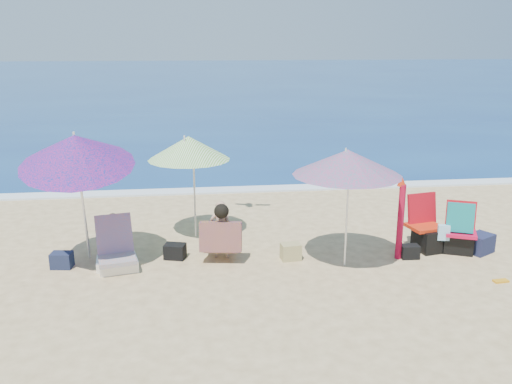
{
  "coord_description": "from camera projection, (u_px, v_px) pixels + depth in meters",
  "views": [
    {
      "loc": [
        -1.32,
        -7.42,
        3.46
      ],
      "look_at": [
        -0.3,
        1.0,
        1.1
      ],
      "focal_mm": 38.73,
      "sensor_mm": 36.0,
      "label": 1
    }
  ],
  "objects": [
    {
      "name": "orange_item",
      "position": [
        501.0,
        281.0,
        8.13
      ],
      "size": [
        0.23,
        0.12,
        0.03
      ],
      "color": "orange",
      "rests_on": "ground"
    },
    {
      "name": "bag_navy_b",
      "position": [
        480.0,
        243.0,
        9.22
      ],
      "size": [
        0.53,
        0.49,
        0.32
      ],
      "color": "#1C203D",
      "rests_on": "ground"
    },
    {
      "name": "camp_chair_right",
      "position": [
        459.0,
        234.0,
        9.2
      ],
      "size": [
        0.74,
        0.68,
        0.89
      ],
      "color": "red",
      "rests_on": "ground"
    },
    {
      "name": "bag_black_b",
      "position": [
        410.0,
        252.0,
        9.0
      ],
      "size": [
        0.3,
        0.21,
        0.22
      ],
      "color": "black",
      "rests_on": "ground"
    },
    {
      "name": "person_center",
      "position": [
        221.0,
        232.0,
        8.84
      ],
      "size": [
        0.69,
        0.69,
        0.97
      ],
      "color": "tan",
      "rests_on": "ground"
    },
    {
      "name": "umbrella_blue",
      "position": [
        76.0,
        150.0,
        8.06
      ],
      "size": [
        1.78,
        1.85,
        2.3
      ],
      "color": "white",
      "rests_on": "ground"
    },
    {
      "name": "camp_chair_left",
      "position": [
        429.0,
        234.0,
        9.34
      ],
      "size": [
        0.71,
        0.66,
        0.93
      ],
      "color": "red",
      "rests_on": "ground"
    },
    {
      "name": "person_left",
      "position": [
        111.0,
        236.0,
        8.99
      ],
      "size": [
        0.51,
        0.57,
        0.79
      ],
      "color": "tan",
      "rests_on": "ground"
    },
    {
      "name": "ground",
      "position": [
        284.0,
        281.0,
        8.18
      ],
      "size": [
        120.0,
        120.0,
        0.0
      ],
      "color": "#D8BC84",
      "rests_on": "ground"
    },
    {
      "name": "furled_umbrella",
      "position": [
        401.0,
        214.0,
        8.82
      ],
      "size": [
        0.16,
        0.17,
        1.37
      ],
      "color": "maroon",
      "rests_on": "ground"
    },
    {
      "name": "sea",
      "position": [
        202.0,
        78.0,
        51.23
      ],
      "size": [
        120.0,
        80.0,
        0.12
      ],
      "color": "navy",
      "rests_on": "ground"
    },
    {
      "name": "bag_tan",
      "position": [
        291.0,
        252.0,
        8.93
      ],
      "size": [
        0.34,
        0.26,
        0.27
      ],
      "color": "tan",
      "rests_on": "ground"
    },
    {
      "name": "chair_navy",
      "position": [
        113.0,
        255.0,
        8.68
      ],
      "size": [
        0.55,
        0.66,
        0.67
      ],
      "color": "#0C1047",
      "rests_on": "ground"
    },
    {
      "name": "umbrella_turquoise",
      "position": [
        347.0,
        163.0,
        8.27
      ],
      "size": [
        1.92,
        1.92,
        1.9
      ],
      "color": "white",
      "rests_on": "ground"
    },
    {
      "name": "chair_rainbow",
      "position": [
        117.0,
        255.0,
        8.58
      ],
      "size": [
        0.7,
        0.84,
        0.8
      ],
      "color": "#EE7854",
      "rests_on": "ground"
    },
    {
      "name": "bag_navy_a",
      "position": [
        62.0,
        260.0,
        8.62
      ],
      "size": [
        0.35,
        0.27,
        0.25
      ],
      "color": "#192038",
      "rests_on": "ground"
    },
    {
      "name": "foam",
      "position": [
        248.0,
        189.0,
        13.05
      ],
      "size": [
        120.0,
        0.5,
        0.04
      ],
      "color": "white",
      "rests_on": "ground"
    },
    {
      "name": "bag_black_a",
      "position": [
        175.0,
        251.0,
        8.98
      ],
      "size": [
        0.38,
        0.32,
        0.24
      ],
      "color": "black",
      "rests_on": "ground"
    },
    {
      "name": "umbrella_striped",
      "position": [
        189.0,
        148.0,
        9.46
      ],
      "size": [
        1.82,
        1.82,
        1.89
      ],
      "color": "silver",
      "rests_on": "ground"
    }
  ]
}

